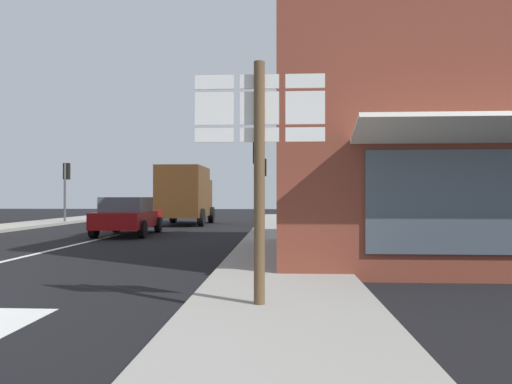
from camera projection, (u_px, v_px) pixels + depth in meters
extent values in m
plane|color=black|center=(98.00, 240.00, 16.24)|extent=(80.00, 80.00, 0.00)
cube|color=gray|center=(282.00, 244.00, 13.89)|extent=(2.49, 44.00, 0.14)
cube|color=silver|center=(38.00, 253.00, 12.25)|extent=(0.16, 12.00, 0.01)
cube|color=brown|center=(489.00, 94.00, 11.34)|extent=(10.25, 6.77, 7.99)
cube|color=maroon|center=(128.00, 219.00, 18.14)|extent=(1.98, 4.29, 0.60)
cube|color=#47515B|center=(127.00, 204.00, 17.89)|extent=(1.66, 2.18, 0.55)
cylinder|color=black|center=(116.00, 225.00, 19.48)|extent=(0.26, 0.65, 0.64)
cylinder|color=black|center=(158.00, 225.00, 19.48)|extent=(0.26, 0.65, 0.64)
cylinder|color=black|center=(94.00, 229.00, 16.78)|extent=(0.26, 0.65, 0.64)
cylinder|color=black|center=(143.00, 229.00, 16.78)|extent=(0.26, 0.65, 0.64)
cube|color=#4C2D14|center=(183.00, 192.00, 24.32)|extent=(2.21, 3.71, 2.60)
cube|color=#4C2D14|center=(192.00, 197.00, 26.81)|extent=(2.09, 1.31, 2.00)
cube|color=#47515B|center=(193.00, 183.00, 26.87)|extent=(1.76, 0.10, 0.70)
cylinder|color=black|center=(173.00, 215.00, 26.81)|extent=(0.28, 0.90, 0.90)
cylinder|color=black|center=(211.00, 215.00, 26.70)|extent=(0.28, 0.90, 0.90)
cylinder|color=black|center=(158.00, 217.00, 23.42)|extent=(0.28, 0.90, 0.90)
cylinder|color=black|center=(201.00, 217.00, 23.30)|extent=(0.28, 0.90, 0.90)
cylinder|color=brown|center=(259.00, 188.00, 5.90)|extent=(0.14, 0.14, 3.20)
cube|color=white|center=(214.00, 82.00, 5.99)|extent=(0.50, 0.03, 0.18)
cube|color=black|center=(215.00, 83.00, 6.01)|extent=(0.43, 0.01, 0.13)
cube|color=white|center=(214.00, 109.00, 5.99)|extent=(0.50, 0.03, 0.42)
cube|color=black|center=(215.00, 109.00, 6.01)|extent=(0.43, 0.01, 0.32)
cube|color=white|center=(214.00, 135.00, 5.98)|extent=(0.50, 0.03, 0.18)
cube|color=black|center=(215.00, 135.00, 6.00)|extent=(0.43, 0.01, 0.13)
cube|color=white|center=(259.00, 82.00, 5.96)|extent=(0.50, 0.03, 0.18)
cube|color=black|center=(260.00, 82.00, 5.98)|extent=(0.43, 0.01, 0.13)
cube|color=white|center=(259.00, 108.00, 5.96)|extent=(0.50, 0.03, 0.42)
cube|color=black|center=(260.00, 108.00, 5.98)|extent=(0.43, 0.01, 0.32)
cube|color=white|center=(259.00, 135.00, 5.95)|extent=(0.50, 0.03, 0.18)
cube|color=black|center=(260.00, 135.00, 5.97)|extent=(0.43, 0.01, 0.13)
cube|color=white|center=(305.00, 81.00, 5.93)|extent=(0.50, 0.03, 0.18)
cube|color=black|center=(305.00, 81.00, 5.95)|extent=(0.43, 0.01, 0.13)
cube|color=white|center=(305.00, 108.00, 5.92)|extent=(0.50, 0.03, 0.42)
cube|color=black|center=(305.00, 108.00, 5.94)|extent=(0.43, 0.01, 0.32)
cube|color=white|center=(305.00, 134.00, 5.92)|extent=(0.50, 0.03, 0.18)
cube|color=black|center=(305.00, 135.00, 5.94)|extent=(0.43, 0.01, 0.13)
cylinder|color=#47474C|center=(65.00, 193.00, 25.47)|extent=(0.12, 0.12, 3.34)
cube|color=black|center=(67.00, 171.00, 25.68)|extent=(0.30, 0.28, 0.90)
sphere|color=red|center=(68.00, 167.00, 25.82)|extent=(0.18, 0.18, 0.18)
sphere|color=#3C2303|center=(68.00, 172.00, 25.82)|extent=(0.18, 0.18, 0.18)
sphere|color=black|center=(68.00, 177.00, 25.81)|extent=(0.18, 0.18, 0.18)
cylinder|color=#47474C|center=(263.00, 192.00, 24.02)|extent=(0.12, 0.12, 3.46)
cube|color=black|center=(264.00, 167.00, 24.23)|extent=(0.30, 0.28, 0.90)
sphere|color=red|center=(264.00, 162.00, 24.37)|extent=(0.18, 0.18, 0.18)
sphere|color=#3C2303|center=(264.00, 168.00, 24.37)|extent=(0.18, 0.18, 0.18)
sphere|color=black|center=(264.00, 173.00, 24.37)|extent=(0.18, 0.18, 0.18)
cylinder|color=#47474C|center=(257.00, 188.00, 17.51)|extent=(0.12, 0.12, 3.64)
cube|color=black|center=(257.00, 152.00, 17.73)|extent=(0.30, 0.28, 0.90)
sphere|color=red|center=(257.00, 145.00, 17.87)|extent=(0.18, 0.18, 0.18)
sphere|color=#3C2303|center=(257.00, 152.00, 17.86)|extent=(0.18, 0.18, 0.18)
sphere|color=black|center=(257.00, 160.00, 17.86)|extent=(0.18, 0.18, 0.18)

